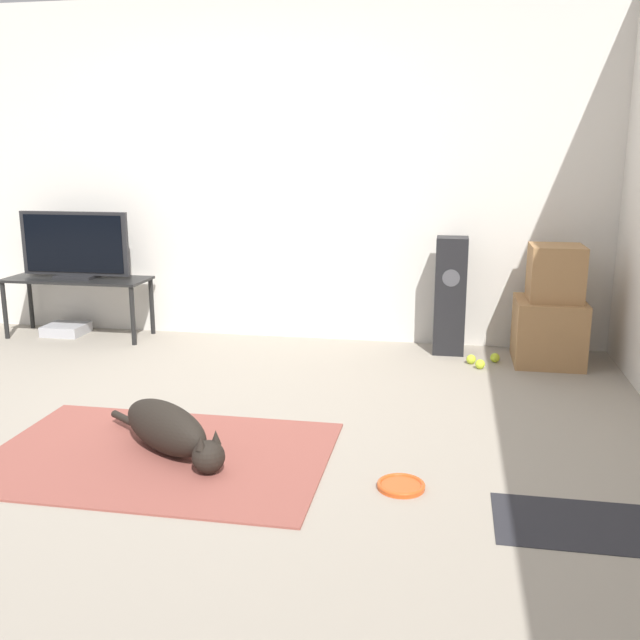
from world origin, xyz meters
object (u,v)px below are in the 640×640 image
Objects in this scene: cardboard_box_lower at (548,331)px; tv at (75,246)px; tv_stand at (77,285)px; tennis_ball_near_speaker at (480,364)px; cardboard_box_upper at (556,273)px; frisbee at (401,485)px; tennis_ball_loose_on_carpet at (495,358)px; tennis_ball_by_boxes at (471,359)px; game_console at (66,329)px; dog at (169,430)px; floor_speaker at (450,296)px.

cardboard_box_lower is 3.60m from tv.
tennis_ball_near_speaker is at bearing -6.21° from tv_stand.
tv_stand is at bearing 178.54° from cardboard_box_upper.
cardboard_box_lower is (0.86, 2.11, 0.21)m from frisbee.
tennis_ball_near_speaker is at bearing -121.15° from tennis_ball_loose_on_carpet.
tv is 13.35× the size of tennis_ball_by_boxes.
tv reaches higher than tennis_ball_near_speaker.
tv is 2.85× the size of game_console.
tennis_ball_loose_on_carpet is 3.37m from game_console.
frisbee is at bearing -38.11° from game_console.
cardboard_box_lower is at bearing 44.62° from dog.
tennis_ball_near_speaker is at bearing -152.25° from cardboard_box_lower.
cardboard_box_upper is (0.88, 2.11, 0.62)m from frisbee.
cardboard_box_lower is 0.57m from tennis_ball_by_boxes.
floor_speaker is at bearing 169.04° from cardboard_box_upper.
floor_speaker reaches higher than cardboard_box_upper.
cardboard_box_upper is (0.02, 0.00, 0.41)m from cardboard_box_lower.
tv_stand is (-2.71, 2.21, 0.40)m from frisbee.
floor_speaker is 12.81× the size of tennis_ball_near_speaker.
game_console is (-3.04, -0.01, -0.38)m from floor_speaker.
cardboard_box_lower is at bearing 14.42° from tennis_ball_by_boxes.
frisbee is 1.91m from tennis_ball_near_speaker.
tennis_ball_near_speaker is at bearing -60.39° from floor_speaker.
tv is 3.29m from tennis_ball_loose_on_carpet.
floor_speaker is (1.31, 2.10, 0.29)m from dog.
floor_speaker reaches higher than tv_stand.
tv_stand is at bearing 173.79° from tennis_ball_near_speaker.
cardboard_box_lower is at bearing -1.58° from tv.
tv reaches higher than tennis_ball_loose_on_carpet.
dog is 2.30m from tennis_ball_near_speaker.
frisbee is at bearing -112.19° from cardboard_box_lower.
tennis_ball_by_boxes is at bearing -4.35° from tv.
tv is (-2.71, 2.21, 0.71)m from frisbee.
tv_stand reaches higher than dog.
dog is 2.66m from tv.
tennis_ball_near_speaker is 1.00× the size of tennis_ball_loose_on_carpet.
tennis_ball_by_boxes is at bearing -4.29° from tv_stand.
dog is 0.70× the size of tv_stand.
tv is at bearing 178.49° from cardboard_box_upper.
cardboard_box_upper reaches higher than tennis_ball_loose_on_carpet.
cardboard_box_lower reaches higher than game_console.
cardboard_box_upper reaches higher than tv_stand.
cardboard_box_upper is at bearing 67.42° from frisbee.
tv_stand reaches higher than frisbee.
tv reaches higher than game_console.
cardboard_box_lower reaches higher than tennis_ball_near_speaker.
tennis_ball_loose_on_carpet is at bearing -31.99° from floor_speaker.
floor_speaker is 2.90m from tv.
tv is at bearing 178.42° from cardboard_box_lower.
tennis_ball_near_speaker is (1.52, 1.72, -0.10)m from dog.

